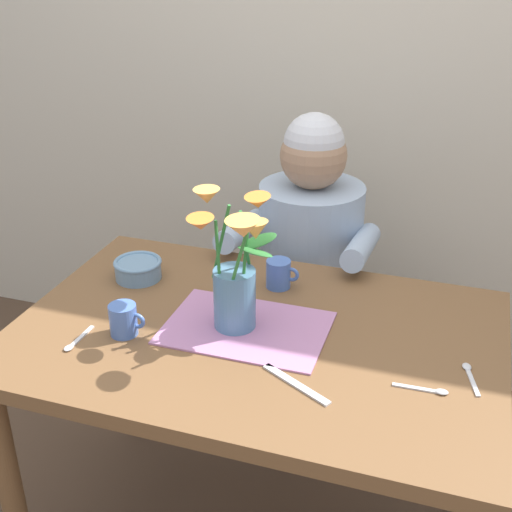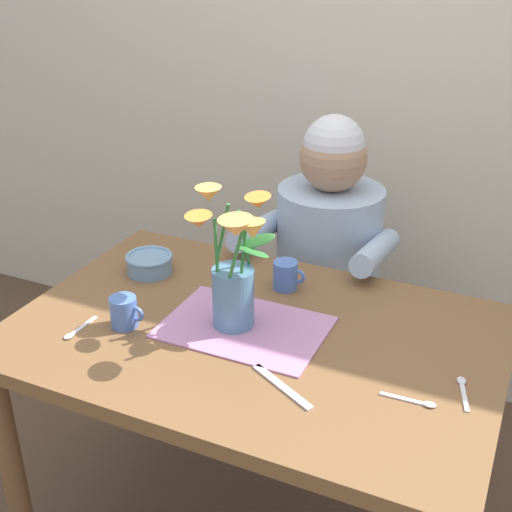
# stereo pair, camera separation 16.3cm
# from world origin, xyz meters

# --- Properties ---
(wood_panel_backdrop) EXTENTS (4.00, 0.10, 2.50)m
(wood_panel_backdrop) POSITION_xyz_m (0.00, 1.05, 1.25)
(wood_panel_backdrop) COLOR beige
(wood_panel_backdrop) RESTS_ON ground_plane
(dining_table) EXTENTS (1.20, 0.80, 0.74)m
(dining_table) POSITION_xyz_m (0.00, 0.00, 0.64)
(dining_table) COLOR brown
(dining_table) RESTS_ON ground_plane
(seated_person) EXTENTS (0.45, 0.47, 1.14)m
(seated_person) POSITION_xyz_m (-0.02, 0.62, 0.56)
(seated_person) COLOR #4C4C56
(seated_person) RESTS_ON ground_plane
(striped_placemat) EXTENTS (0.40, 0.28, 0.00)m
(striped_placemat) POSITION_xyz_m (-0.03, 0.00, 0.74)
(striped_placemat) COLOR #B275A3
(striped_placemat) RESTS_ON dining_table
(flower_vase) EXTENTS (0.23, 0.24, 0.35)m
(flower_vase) POSITION_xyz_m (-0.05, -0.01, 0.90)
(flower_vase) COLOR teal
(flower_vase) RESTS_ON dining_table
(ceramic_bowl) EXTENTS (0.14, 0.14, 0.06)m
(ceramic_bowl) POSITION_xyz_m (-0.40, 0.16, 0.77)
(ceramic_bowl) COLOR #6689A8
(ceramic_bowl) RESTS_ON dining_table
(dinner_knife) EXTENTS (0.18, 0.11, 0.00)m
(dinner_knife) POSITION_xyz_m (0.15, -0.18, 0.74)
(dinner_knife) COLOR silver
(dinner_knife) RESTS_ON dining_table
(tea_cup) EXTENTS (0.09, 0.07, 0.08)m
(tea_cup) POSITION_xyz_m (-0.01, 0.23, 0.78)
(tea_cup) COLOR #476BB7
(tea_cup) RESTS_ON dining_table
(ceramic_mug) EXTENTS (0.09, 0.07, 0.08)m
(ceramic_mug) POSITION_xyz_m (-0.30, -0.12, 0.78)
(ceramic_mug) COLOR #476BB7
(ceramic_mug) RESTS_ON dining_table
(spoon_0) EXTENTS (0.12, 0.02, 0.01)m
(spoon_0) POSITION_xyz_m (0.43, -0.11, 0.74)
(spoon_0) COLOR silver
(spoon_0) RESTS_ON dining_table
(spoon_1) EXTENTS (0.02, 0.12, 0.01)m
(spoon_1) POSITION_xyz_m (-0.40, -0.19, 0.74)
(spoon_1) COLOR silver
(spoon_1) RESTS_ON dining_table
(spoon_2) EXTENTS (0.05, 0.12, 0.01)m
(spoon_2) POSITION_xyz_m (0.51, -0.03, 0.74)
(spoon_2) COLOR silver
(spoon_2) RESTS_ON dining_table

